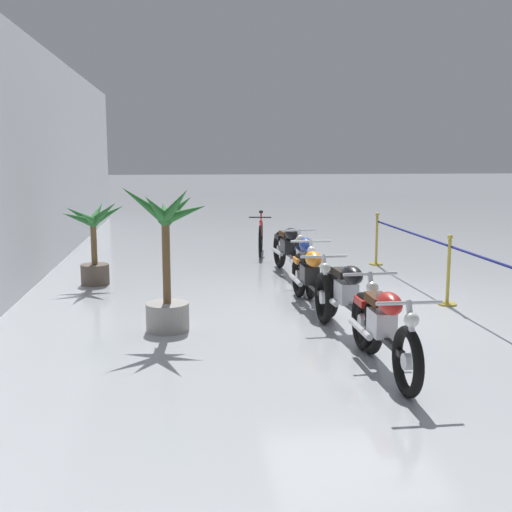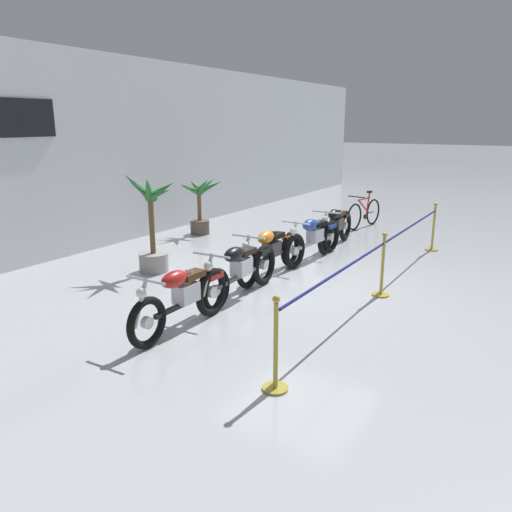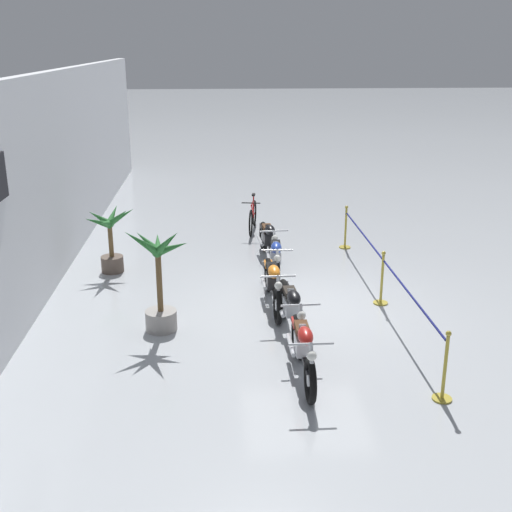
{
  "view_description": "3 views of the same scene",
  "coord_description": "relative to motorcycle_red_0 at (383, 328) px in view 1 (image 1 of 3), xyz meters",
  "views": [
    {
      "loc": [
        -8.89,
        2.5,
        2.23
      ],
      "look_at": [
        1.04,
        1.34,
        0.62
      ],
      "focal_mm": 45.0,
      "sensor_mm": 36.0,
      "label": 1
    },
    {
      "loc": [
        -7.62,
        -3.73,
        2.74
      ],
      "look_at": [
        -0.21,
        0.85,
        0.4
      ],
      "focal_mm": 35.0,
      "sensor_mm": 36.0,
      "label": 2
    },
    {
      "loc": [
        -11.19,
        1.7,
        4.76
      ],
      "look_at": [
        0.93,
        0.93,
        0.7
      ],
      "focal_mm": 45.0,
      "sensor_mm": 36.0,
      "label": 3
    }
  ],
  "objects": [
    {
      "name": "bicycle",
      "position": [
        7.86,
        0.29,
        -0.08
      ],
      "size": [
        1.71,
        0.48,
        0.96
      ],
      "color": "black",
      "rests_on": "ground"
    },
    {
      "name": "motorcycle_blue_3",
      "position": [
        4.15,
        0.02,
        0.0
      ],
      "size": [
        2.21,
        0.62,
        0.92
      ],
      "color": "black",
      "rests_on": "ground"
    },
    {
      "name": "ground_plane",
      "position": [
        2.71,
        -0.46,
        -0.46
      ],
      "size": [
        120.0,
        120.0,
        0.0
      ],
      "primitive_type": "plane",
      "color": "#B2B7BC"
    },
    {
      "name": "motorcycle_red_0",
      "position": [
        0.0,
        0.0,
        0.0
      ],
      "size": [
        2.12,
        0.62,
        0.91
      ],
      "color": "black",
      "rests_on": "ground"
    },
    {
      "name": "stanchion_far_left",
      "position": [
        1.49,
        -1.87,
        0.24
      ],
      "size": [
        7.09,
        0.28,
        1.05
      ],
      "color": "gold",
      "rests_on": "ground"
    },
    {
      "name": "potted_palm_right_of_row",
      "position": [
        1.82,
        2.24,
        0.4
      ],
      "size": [
        1.0,
        1.09,
        1.9
      ],
      "color": "gray",
      "rests_on": "ground"
    },
    {
      "name": "motorcycle_orange_2",
      "position": [
        2.71,
        0.21,
        0.0
      ],
      "size": [
        2.28,
        0.62,
        0.92
      ],
      "color": "black",
      "rests_on": "ground"
    },
    {
      "name": "potted_palm_left_of_row",
      "position": [
        4.89,
        3.52,
        0.26
      ],
      "size": [
        1.17,
        1.04,
        1.5
      ],
      "color": "brown",
      "rests_on": "ground"
    },
    {
      "name": "motorcycle_black_1",
      "position": [
        1.39,
        0.01,
        0.01
      ],
      "size": [
        2.35,
        0.62,
        0.93
      ],
      "color": "black",
      "rests_on": "ground"
    },
    {
      "name": "stanchion_mid_right",
      "position": [
        6.26,
        -1.87,
        -0.1
      ],
      "size": [
        0.28,
        0.28,
        1.05
      ],
      "color": "gold",
      "rests_on": "ground"
    },
    {
      "name": "motorcycle_black_4",
      "position": [
        5.4,
        0.07,
        0.01
      ],
      "size": [
        2.16,
        0.62,
        0.94
      ],
      "color": "black",
      "rests_on": "ground"
    },
    {
      "name": "stanchion_mid_left",
      "position": [
        2.73,
        -1.87,
        -0.1
      ],
      "size": [
        0.28,
        0.28,
        1.05
      ],
      "color": "gold",
      "rests_on": "ground"
    }
  ]
}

